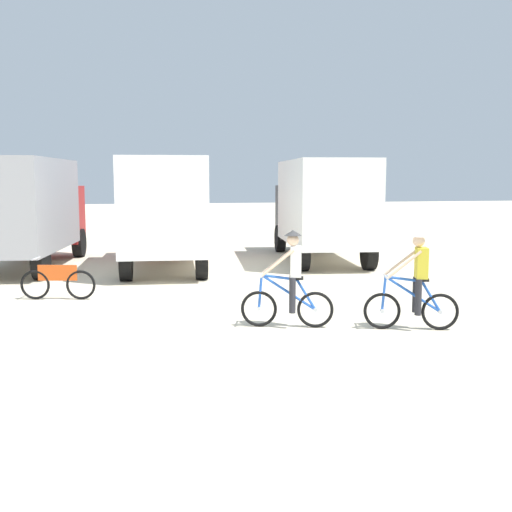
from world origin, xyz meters
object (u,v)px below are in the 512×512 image
object	(u,v)px
cyclist_cowboy_hat	(415,284)
box_truck_grey_hauler	(25,208)
box_truck_avon_van	(164,208)
bicycle_spare	(58,282)
box_truck_white_box	(322,205)
cyclist_orange_shirt	(290,283)

from	to	relation	value
cyclist_cowboy_hat	box_truck_grey_hauler	bearing A→B (deg)	129.77
box_truck_grey_hauler	box_truck_avon_van	size ratio (longest dim) A/B	1.01
box_truck_grey_hauler	box_truck_avon_van	bearing A→B (deg)	-12.13
cyclist_cowboy_hat	bicycle_spare	world-z (taller)	cyclist_cowboy_hat
box_truck_grey_hauler	box_truck_white_box	size ratio (longest dim) A/B	1.01
cyclist_orange_shirt	box_truck_avon_van	bearing A→B (deg)	102.21
box_truck_avon_van	cyclist_orange_shirt	bearing A→B (deg)	-77.79
cyclist_orange_shirt	cyclist_cowboy_hat	distance (m)	2.27
cyclist_orange_shirt	cyclist_cowboy_hat	world-z (taller)	same
box_truck_avon_van	cyclist_cowboy_hat	xyz separation A→B (m)	(3.95, -8.87, -1.03)
box_truck_avon_van	box_truck_white_box	bearing A→B (deg)	7.98
box_truck_white_box	cyclist_cowboy_hat	bearing A→B (deg)	-97.83
cyclist_cowboy_hat	bicycle_spare	xyz separation A→B (m)	(-6.69, 4.34, -0.45)
box_truck_grey_hauler	cyclist_cowboy_hat	distance (m)	12.75
cyclist_cowboy_hat	bicycle_spare	distance (m)	7.99
box_truck_grey_hauler	bicycle_spare	size ratio (longest dim) A/B	4.11
box_truck_grey_hauler	box_truck_white_box	world-z (taller)	same
box_truck_white_box	bicycle_spare	world-z (taller)	box_truck_white_box
box_truck_avon_van	cyclist_cowboy_hat	world-z (taller)	box_truck_avon_van
box_truck_white_box	bicycle_spare	distance (m)	9.70
box_truck_white_box	cyclist_orange_shirt	distance (m)	9.67
box_truck_grey_hauler	cyclist_cowboy_hat	xyz separation A→B (m)	(8.13, -9.77, -1.03)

